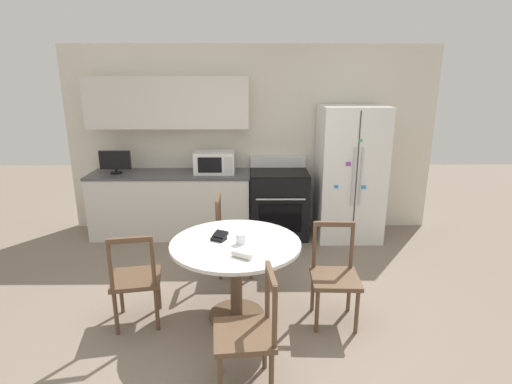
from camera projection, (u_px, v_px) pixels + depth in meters
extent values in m
plane|color=gray|center=(250.00, 330.00, 3.54)|extent=(14.00, 14.00, 0.00)
cube|color=silver|center=(251.00, 140.00, 5.73)|extent=(5.20, 0.10, 2.60)
cube|color=silver|center=(168.00, 102.00, 5.36)|extent=(2.18, 0.34, 0.68)
cube|color=silver|center=(172.00, 205.00, 5.61)|extent=(2.18, 0.62, 0.86)
cube|color=#4C4C51|center=(170.00, 174.00, 5.49)|extent=(2.20, 0.64, 0.03)
cube|color=white|center=(350.00, 173.00, 5.43)|extent=(0.85, 0.73, 1.81)
cube|color=#333333|center=(356.00, 180.00, 5.07)|extent=(0.01, 0.01, 1.74)
cylinder|color=silver|center=(353.00, 177.00, 5.04)|extent=(0.02, 0.02, 0.76)
cylinder|color=silver|center=(361.00, 177.00, 5.05)|extent=(0.02, 0.02, 0.76)
cube|color=#3FB259|center=(361.00, 140.00, 4.93)|extent=(0.04, 0.01, 0.03)
cube|color=#338CD8|center=(336.00, 187.00, 5.09)|extent=(0.05, 0.01, 0.04)
cube|color=#338CD8|center=(364.00, 187.00, 5.10)|extent=(0.06, 0.01, 0.05)
cube|color=purple|center=(348.00, 164.00, 5.01)|extent=(0.06, 0.01, 0.05)
cube|color=black|center=(279.00, 204.00, 5.59)|extent=(0.79, 0.64, 0.90)
cube|color=black|center=(280.00, 218.00, 5.30)|extent=(0.57, 0.01, 0.40)
cylinder|color=silver|center=(281.00, 199.00, 5.20)|extent=(0.65, 0.02, 0.02)
cube|color=black|center=(279.00, 172.00, 5.46)|extent=(0.79, 0.64, 0.02)
cube|color=white|center=(278.00, 162.00, 5.72)|extent=(0.79, 0.06, 0.16)
cube|color=white|center=(215.00, 162.00, 5.46)|extent=(0.54, 0.38, 0.29)
cube|color=black|center=(210.00, 165.00, 5.27)|extent=(0.31, 0.01, 0.21)
cube|color=silver|center=(228.00, 165.00, 5.27)|extent=(0.11, 0.01, 0.21)
cylinder|color=black|center=(116.00, 173.00, 5.46)|extent=(0.16, 0.16, 0.02)
cylinder|color=black|center=(116.00, 170.00, 5.45)|extent=(0.03, 0.03, 0.04)
cube|color=black|center=(115.00, 160.00, 5.41)|extent=(0.42, 0.05, 0.25)
cylinder|color=white|center=(236.00, 244.00, 3.55)|extent=(1.17, 1.17, 0.03)
cylinder|color=brown|center=(236.00, 280.00, 3.65)|extent=(0.11, 0.11, 0.69)
cylinder|color=brown|center=(237.00, 315.00, 3.75)|extent=(0.52, 0.52, 0.03)
cube|color=brown|center=(136.00, 278.00, 3.57)|extent=(0.49, 0.49, 0.04)
cylinder|color=brown|center=(121.00, 293.00, 3.76)|extent=(0.04, 0.04, 0.41)
cylinder|color=brown|center=(159.00, 289.00, 3.82)|extent=(0.04, 0.04, 0.41)
cylinder|color=brown|center=(116.00, 313.00, 3.44)|extent=(0.04, 0.04, 0.41)
cylinder|color=brown|center=(157.00, 309.00, 3.50)|extent=(0.04, 0.04, 0.41)
cylinder|color=brown|center=(110.00, 265.00, 3.29)|extent=(0.04, 0.04, 0.45)
cylinder|color=brown|center=(153.00, 261.00, 3.35)|extent=(0.04, 0.04, 0.45)
cube|color=brown|center=(130.00, 240.00, 3.26)|extent=(0.35, 0.10, 0.04)
cube|color=brown|center=(236.00, 237.00, 4.50)|extent=(0.42, 0.42, 0.04)
cylinder|color=brown|center=(251.00, 249.00, 4.73)|extent=(0.04, 0.04, 0.41)
cylinder|color=brown|center=(251.00, 262.00, 4.39)|extent=(0.04, 0.04, 0.41)
cylinder|color=brown|center=(222.00, 249.00, 4.72)|extent=(0.04, 0.04, 0.41)
cylinder|color=brown|center=(220.00, 262.00, 4.39)|extent=(0.04, 0.04, 0.41)
cylinder|color=brown|center=(220.00, 212.00, 4.59)|extent=(0.04, 0.04, 0.45)
cylinder|color=brown|center=(217.00, 222.00, 4.26)|extent=(0.04, 0.04, 0.45)
cube|color=brown|center=(218.00, 199.00, 4.37)|extent=(0.04, 0.34, 0.04)
cube|color=brown|center=(244.00, 335.00, 2.79)|extent=(0.46, 0.46, 0.04)
cylinder|color=brown|center=(220.00, 382.00, 2.66)|extent=(0.04, 0.04, 0.41)
cylinder|color=brown|center=(219.00, 348.00, 2.99)|extent=(0.04, 0.04, 0.41)
cylinder|color=brown|center=(271.00, 377.00, 2.70)|extent=(0.04, 0.04, 0.41)
cylinder|color=brown|center=(265.00, 345.00, 3.03)|extent=(0.04, 0.04, 0.41)
cylinder|color=brown|center=(275.00, 317.00, 2.57)|extent=(0.04, 0.04, 0.45)
cylinder|color=brown|center=(267.00, 290.00, 2.90)|extent=(0.04, 0.04, 0.45)
cube|color=brown|center=(271.00, 275.00, 2.68)|extent=(0.07, 0.35, 0.04)
cube|color=brown|center=(335.00, 279.00, 3.56)|extent=(0.43, 0.43, 0.04)
cylinder|color=brown|center=(357.00, 312.00, 3.46)|extent=(0.04, 0.04, 0.41)
cylinder|color=brown|center=(317.00, 311.00, 3.46)|extent=(0.04, 0.04, 0.41)
cylinder|color=brown|center=(349.00, 291.00, 3.79)|extent=(0.04, 0.04, 0.41)
cylinder|color=brown|center=(313.00, 291.00, 3.80)|extent=(0.04, 0.04, 0.41)
cylinder|color=brown|center=(352.00, 245.00, 3.67)|extent=(0.04, 0.04, 0.45)
cylinder|color=brown|center=(314.00, 245.00, 3.68)|extent=(0.04, 0.04, 0.45)
cube|color=brown|center=(334.00, 224.00, 3.62)|extent=(0.35, 0.05, 0.04)
cylinder|color=silver|center=(241.00, 239.00, 3.51)|extent=(0.08, 0.08, 0.09)
cylinder|color=#8C4C99|center=(241.00, 241.00, 3.51)|extent=(0.07, 0.07, 0.05)
cylinder|color=silver|center=(242.00, 255.00, 3.23)|extent=(0.18, 0.14, 0.05)
cube|color=black|center=(219.00, 239.00, 3.59)|extent=(0.15, 0.14, 0.03)
cube|color=black|center=(220.00, 235.00, 3.61)|extent=(0.15, 0.14, 0.06)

